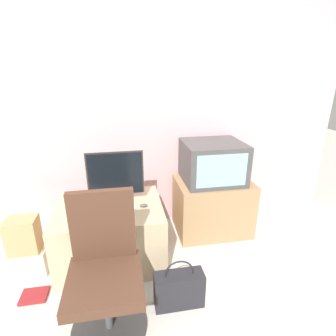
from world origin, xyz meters
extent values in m
plane|color=beige|center=(0.00, 0.00, 0.00)|extent=(12.00, 12.00, 0.00)
cube|color=beige|center=(0.00, 1.32, 1.30)|extent=(4.40, 0.05, 2.60)
cube|color=#CCB289|center=(-0.32, 0.71, 0.27)|extent=(0.90, 0.71, 0.53)
cube|color=#A37F56|center=(0.72, 0.98, 0.29)|extent=(0.76, 0.53, 0.57)
cylinder|color=#2D2D2D|center=(-0.25, 0.78, 0.54)|extent=(0.24, 0.24, 0.02)
cylinder|color=#2D2D2D|center=(-0.25, 0.78, 0.59)|extent=(0.10, 0.10, 0.06)
cube|color=#2D2D2D|center=(-0.25, 0.79, 0.80)|extent=(0.48, 0.01, 0.39)
cube|color=black|center=(-0.25, 0.78, 0.80)|extent=(0.46, 0.02, 0.36)
cube|color=white|center=(-0.26, 0.66, 0.54)|extent=(0.33, 0.13, 0.01)
ellipsoid|color=#4C4C51|center=(-0.03, 0.64, 0.55)|extent=(0.07, 0.03, 0.03)
cube|color=#474747|center=(0.70, 1.01, 0.77)|extent=(0.58, 0.52, 0.40)
cube|color=#8CC6E5|center=(0.70, 0.75, 0.77)|extent=(0.48, 0.01, 0.31)
cylinder|color=#333333|center=(-0.34, -0.03, 0.01)|extent=(0.49, 0.49, 0.03)
cylinder|color=#4C4C51|center=(-0.34, -0.03, 0.20)|extent=(0.05, 0.05, 0.34)
cube|color=#513323|center=(-0.34, -0.03, 0.40)|extent=(0.46, 0.46, 0.07)
cube|color=#513323|center=(-0.34, 0.18, 0.68)|extent=(0.42, 0.05, 0.49)
cube|color=beige|center=(-1.02, 0.65, 0.11)|extent=(0.31, 0.20, 0.22)
cube|color=tan|center=(-1.02, 0.65, 0.36)|extent=(0.24, 0.19, 0.30)
cube|color=#232328|center=(0.16, 0.09, 0.14)|extent=(0.36, 0.14, 0.27)
torus|color=#232328|center=(0.16, 0.09, 0.29)|extent=(0.21, 0.01, 0.21)
cube|color=maroon|center=(-0.91, 0.35, 0.01)|extent=(0.19, 0.15, 0.02)
camera|label=1|loc=(-0.18, -1.35, 1.62)|focal=28.00mm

